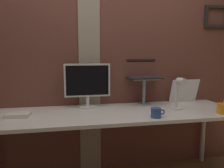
% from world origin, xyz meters
% --- Properties ---
extents(brick_wall_back, '(3.53, 0.16, 2.40)m').
position_xyz_m(brick_wall_back, '(-0.00, 0.42, 1.20)').
color(brick_wall_back, brown).
rests_on(brick_wall_back, ground_plane).
extents(desk, '(2.39, 0.70, 0.74)m').
position_xyz_m(desk, '(0.02, 0.00, 0.68)').
color(desk, silver).
rests_on(desk, ground_plane).
extents(monitor, '(0.46, 0.18, 0.44)m').
position_xyz_m(monitor, '(-0.20, 0.24, 0.99)').
color(monitor, silver).
rests_on(monitor, desk).
extents(laptop_stand, '(0.28, 0.22, 0.28)m').
position_xyz_m(laptop_stand, '(0.39, 0.24, 0.93)').
color(laptop_stand, gray).
rests_on(laptop_stand, desk).
extents(laptop, '(0.35, 0.29, 0.20)m').
position_xyz_m(laptop, '(0.39, 0.30, 1.07)').
color(laptop, black).
rests_on(laptop, laptop_stand).
extents(whiteboard_panel, '(0.32, 0.10, 0.26)m').
position_xyz_m(whiteboard_panel, '(0.88, 0.28, 0.86)').
color(whiteboard_panel, white).
rests_on(whiteboard_panel, desk).
extents(desk_lamp, '(0.12, 0.20, 0.32)m').
position_xyz_m(desk_lamp, '(0.65, -0.05, 0.93)').
color(desk_lamp, white).
rests_on(desk_lamp, desk).
extents(pen_cup, '(0.10, 0.10, 0.17)m').
position_xyz_m(pen_cup, '(0.97, -0.25, 0.79)').
color(pen_cup, orange).
rests_on(pen_cup, desk).
extents(coffee_mug, '(0.13, 0.09, 0.08)m').
position_xyz_m(coffee_mug, '(0.34, -0.25, 0.78)').
color(coffee_mug, '#2D4C8C').
rests_on(coffee_mug, desk).
extents(paper_clutter_stack, '(0.21, 0.16, 0.03)m').
position_xyz_m(paper_clutter_stack, '(-0.83, 0.00, 0.75)').
color(paper_clutter_stack, silver).
rests_on(paper_clutter_stack, desk).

